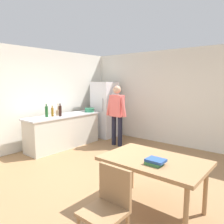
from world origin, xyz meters
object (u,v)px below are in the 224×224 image
person (117,111)px  utensil_jar (58,113)px  bottle_wine_dark (60,111)px  dining_table (154,164)px  bottle_wine_green (47,111)px  bottle_oil_amber (52,112)px  chair (108,204)px  book_stack (155,162)px  refrigerator (105,110)px  cooking_pot (90,110)px

person → utensil_jar: bearing=-133.0°
person → bottle_wine_dark: (-0.93, -1.23, 0.07)m
dining_table → bottle_wine_green: size_ratio=4.12×
utensil_jar → bottle_oil_amber: bearing=-89.3°
chair → book_stack: 0.84m
refrigerator → bottle_wine_green: 2.10m
person → dining_table: (2.35, -2.15, -0.31)m
cooking_pot → book_stack: bearing=-32.6°
dining_table → bottle_oil_amber: bearing=167.2°
refrigerator → bottle_wine_dark: 1.79m
dining_table → chair: (-0.00, -0.97, -0.14)m
person → dining_table: person is taller
dining_table → book_stack: size_ratio=5.92×
person → chair: person is taller
bottle_wine_green → chair: bearing=-24.6°
cooking_pot → bottle_wine_dark: size_ratio=1.18×
dining_table → bottle_oil_amber: 3.55m
bottle_oil_amber → bottle_wine_dark: bearing=37.8°
dining_table → bottle_oil_amber: size_ratio=5.00×
refrigerator → book_stack: size_ratio=7.61×
person → chair: 3.93m
cooking_pot → bottle_wine_green: size_ratio=1.18×
bottle_wine_dark → bottle_wine_green: 0.35m
utensil_jar → book_stack: size_ratio=1.35×
dining_table → refrigerator: bearing=140.7°
bottle_wine_green → book_stack: bearing=-12.4°
refrigerator → cooking_pot: 0.71m
bottle_wine_green → utensil_jar: bearing=91.4°
cooking_pot → bottle_wine_dark: 1.08m
utensil_jar → book_stack: utensil_jar is taller
bottle_wine_dark → bottle_wine_green: same height
bottle_wine_dark → refrigerator: bearing=90.5°
refrigerator → bottle_wine_green: bearing=-93.9°
refrigerator → book_stack: (3.41, -2.87, -0.11)m
chair → refrigerator: bearing=125.0°
refrigerator → bottle_wine_green: (-0.14, -2.09, 0.15)m
refrigerator → chair: bearing=-48.0°
dining_table → person: bearing=137.6°
dining_table → bottle_wine_dark: size_ratio=4.12×
dining_table → bottle_wine_dark: 3.43m
chair → bottle_wine_dark: bearing=143.2°
refrigerator → dining_table: refrigerator is taller
refrigerator → utensil_jar: (-0.15, -1.74, 0.08)m
cooking_pot → book_stack: cooking_pot is taller
chair → bottle_wine_green: bearing=148.5°
person → bottle_oil_amber: (-1.10, -1.36, 0.04)m
refrigerator → chair: (3.30, -3.67, -0.37)m
cooking_pot → utensil_jar: utensil_jar is taller
person → bottle_oil_amber: person is taller
cooking_pot → bottle_oil_amber: 1.22m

